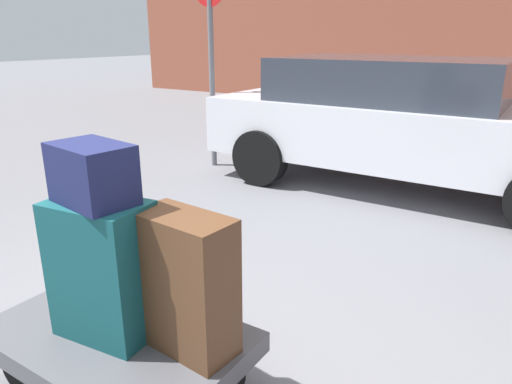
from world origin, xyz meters
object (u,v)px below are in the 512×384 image
(suitcase_brown_front_left, at_px, (186,284))
(no_parking_sign, at_px, (211,46))
(luggage_cart, at_px, (118,344))
(parked_car, at_px, (404,119))
(suitcase_teal_center, at_px, (103,269))
(duffel_bag_navy_topmost_pile, at_px, (92,174))

(suitcase_brown_front_left, bearing_deg, no_parking_sign, 130.94)
(luggage_cart, height_order, parked_car, parked_car)
(suitcase_brown_front_left, relative_size, no_parking_sign, 0.25)
(luggage_cart, bearing_deg, parked_car, 88.58)
(luggage_cart, xyz_separation_m, suitcase_teal_center, (-0.03, -0.01, 0.39))
(suitcase_teal_center, bearing_deg, parked_car, 81.66)
(duffel_bag_navy_topmost_pile, bearing_deg, no_parking_sign, 129.33)
(suitcase_teal_center, bearing_deg, suitcase_brown_front_left, 10.32)
(suitcase_brown_front_left, bearing_deg, suitcase_teal_center, -158.49)
(suitcase_brown_front_left, bearing_deg, parked_car, 98.29)
(parked_car, bearing_deg, duffel_bag_navy_topmost_pile, -91.83)
(suitcase_brown_front_left, height_order, no_parking_sign, no_parking_sign)
(suitcase_teal_center, bearing_deg, duffel_bag_navy_topmost_pile, 0.00)
(suitcase_teal_center, xyz_separation_m, no_parking_sign, (-2.20, 3.63, 0.87))
(luggage_cart, height_order, suitcase_brown_front_left, suitcase_brown_front_left)
(duffel_bag_navy_topmost_pile, xyz_separation_m, parked_car, (0.13, 4.10, -0.34))
(luggage_cart, xyz_separation_m, parked_car, (0.10, 4.09, 0.49))
(duffel_bag_navy_topmost_pile, distance_m, no_parking_sign, 4.26)
(luggage_cart, relative_size, parked_car, 0.28)
(no_parking_sign, bearing_deg, luggage_cart, -58.40)
(parked_car, distance_m, no_parking_sign, 2.49)
(duffel_bag_navy_topmost_pile, height_order, no_parking_sign, no_parking_sign)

